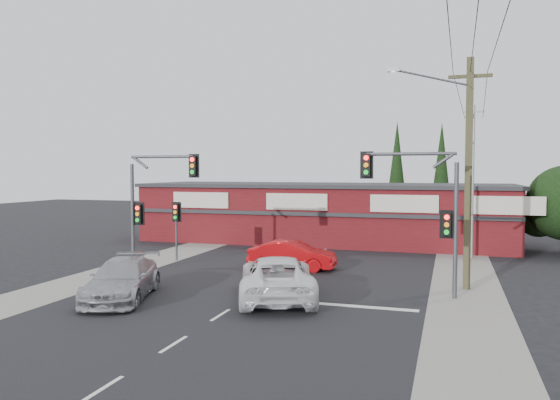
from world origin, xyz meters
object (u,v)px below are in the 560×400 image
(silver_suv, at_px, (122,279))
(red_sedan, at_px, (292,255))
(white_suv, at_px, (277,277))
(shop_building, at_px, (325,212))
(utility_pole, at_px, (465,165))

(silver_suv, relative_size, red_sedan, 1.20)
(red_sedan, bearing_deg, white_suv, -171.56)
(white_suv, distance_m, shop_building, 18.29)
(red_sedan, bearing_deg, shop_building, 2.11)
(white_suv, height_order, silver_suv, white_suv)
(red_sedan, relative_size, utility_pole, 0.46)
(shop_building, bearing_deg, white_suv, -83.25)
(red_sedan, height_order, utility_pole, utility_pole)
(red_sedan, distance_m, utility_pole, 9.92)
(red_sedan, bearing_deg, utility_pole, -107.91)
(white_suv, relative_size, shop_building, 0.23)
(utility_pole, bearing_deg, shop_building, 123.76)
(silver_suv, bearing_deg, white_suv, 0.51)
(utility_pole, bearing_deg, white_suv, -150.26)
(white_suv, height_order, red_sedan, white_suv)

